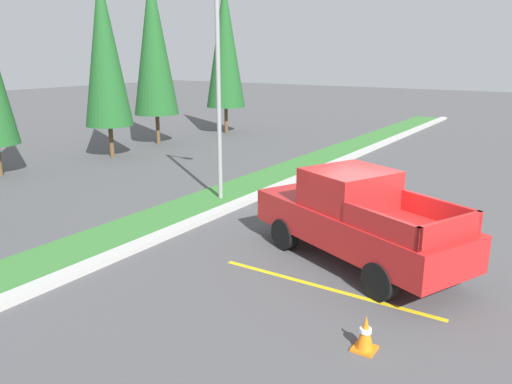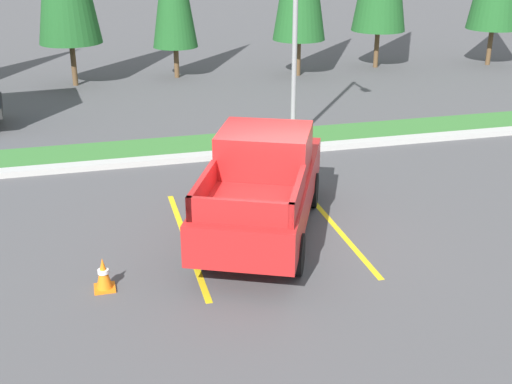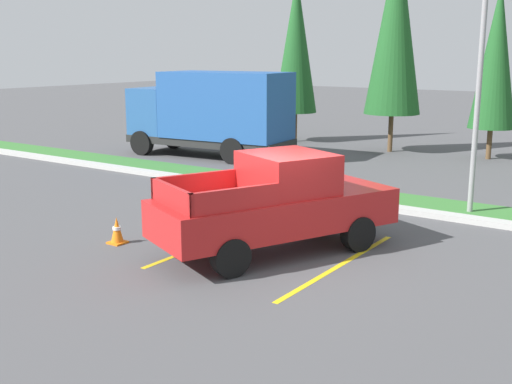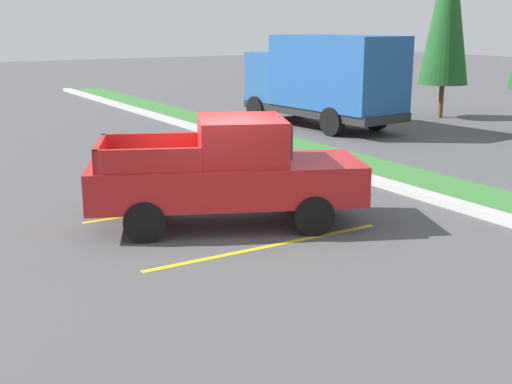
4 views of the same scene
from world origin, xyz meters
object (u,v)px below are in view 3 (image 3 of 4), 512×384
at_px(pickup_truck_main, 277,204).
at_px(traffic_cone, 117,231).
at_px(cargo_truck_distant, 212,111).
at_px(cypress_tree_center, 496,56).
at_px(cypress_tree_left_inner, 396,24).
at_px(cypress_tree_leftmost, 296,44).
at_px(street_light, 479,65).

relative_size(pickup_truck_main, traffic_cone, 9.22).
relative_size(cargo_truck_distant, cypress_tree_center, 1.02).
bearing_deg(cypress_tree_left_inner, cypress_tree_center, 6.02).
bearing_deg(cypress_tree_left_inner, cypress_tree_leftmost, 175.14).
bearing_deg(pickup_truck_main, cypress_tree_leftmost, 120.04).
xyz_separation_m(cypress_tree_left_inner, traffic_cone, (0.35, -15.96, -5.00)).
xyz_separation_m(pickup_truck_main, cypress_tree_center, (0.40, 14.84, 2.98)).
height_order(street_light, cypress_tree_left_inner, cypress_tree_left_inner).
height_order(pickup_truck_main, cypress_tree_left_inner, cypress_tree_left_inner).
bearing_deg(cypress_tree_left_inner, pickup_truck_main, -76.04).
bearing_deg(cargo_truck_distant, pickup_truck_main, -45.27).
bearing_deg(pickup_truck_main, street_light, 66.18).
relative_size(cargo_truck_distant, cypress_tree_left_inner, 0.78).
xyz_separation_m(cypress_tree_center, traffic_cone, (-3.63, -16.38, -3.72)).
height_order(street_light, traffic_cone, street_light).
bearing_deg(cargo_truck_distant, cypress_tree_center, 31.39).
bearing_deg(traffic_cone, cypress_tree_leftmost, 108.10).
bearing_deg(traffic_cone, pickup_truck_main, 25.42).
xyz_separation_m(street_light, cypress_tree_leftmost, (-10.99, 9.40, 0.70)).
bearing_deg(street_light, cypress_tree_leftmost, 139.47).
xyz_separation_m(pickup_truck_main, traffic_cone, (-3.23, -1.54, -0.75)).
relative_size(street_light, traffic_cone, 10.95).
distance_m(cargo_truck_distant, cypress_tree_left_inner, 8.34).
xyz_separation_m(pickup_truck_main, street_light, (2.41, 5.45, 2.79)).
relative_size(cargo_truck_distant, cypress_tree_leftmost, 0.91).
relative_size(cypress_tree_leftmost, traffic_cone, 12.81).
height_order(pickup_truck_main, street_light, street_light).
distance_m(cypress_tree_leftmost, cypress_tree_center, 9.00).
xyz_separation_m(cypress_tree_leftmost, traffic_cone, (5.35, -16.38, -4.24)).
bearing_deg(cargo_truck_distant, cypress_tree_left_inner, 44.45).
relative_size(cypress_tree_left_inner, traffic_cone, 14.96).
bearing_deg(cypress_tree_leftmost, cypress_tree_center, -0.03).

